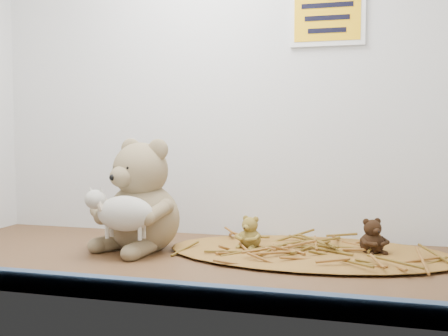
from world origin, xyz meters
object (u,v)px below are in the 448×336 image
(toy_lamb, at_px, (125,214))
(mini_teddy_brown, at_px, (372,235))
(main_teddy, at_px, (143,195))
(mini_teddy_tan, at_px, (250,231))

(toy_lamb, height_order, mini_teddy_brown, toy_lamb)
(main_teddy, relative_size, mini_teddy_tan, 3.50)
(toy_lamb, relative_size, mini_teddy_brown, 2.14)
(mini_teddy_tan, bearing_deg, main_teddy, -151.01)
(mini_teddy_brown, bearing_deg, toy_lamb, 164.27)
(toy_lamb, bearing_deg, main_teddy, 90.00)
(toy_lamb, distance_m, mini_teddy_brown, 0.54)
(toy_lamb, height_order, mini_teddy_tan, toy_lamb)
(mini_teddy_brown, bearing_deg, main_teddy, 154.36)
(main_teddy, height_order, mini_teddy_brown, main_teddy)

